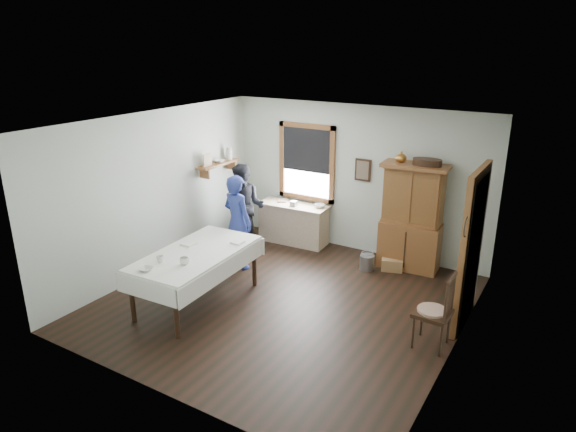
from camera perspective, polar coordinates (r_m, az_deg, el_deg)
The scene contains 20 objects.
room at distance 7.32m, azimuth -0.48°, elevation -0.25°, with size 5.01×5.01×2.70m.
window at distance 9.77m, azimuth 2.09°, elevation 6.39°, with size 1.18×0.07×1.48m.
doorway at distance 7.31m, azimuth 19.86°, elevation -3.03°, with size 0.09×1.14×2.22m.
wall_shelf at distance 9.78m, azimuth -7.66°, elevation 5.93°, with size 0.24×1.00×0.44m.
framed_picture at distance 9.30m, azimuth 8.30°, elevation 5.07°, with size 0.30×0.04×0.40m, color black.
rug_beater at distance 6.62m, azimuth 19.34°, elevation -0.11°, with size 0.27×0.27×0.01m, color black.
work_counter at distance 9.93m, azimuth 0.61°, elevation -0.83°, with size 1.35×0.51×0.77m, color tan.
china_hutch at distance 8.89m, azimuth 13.56°, elevation -0.17°, with size 1.08×0.51×1.84m, color brown.
dining_table at distance 7.81m, azimuth -10.06°, elevation -6.73°, with size 1.08×2.06×0.82m, color white.
spindle_chair at distance 6.87m, azimuth 15.81°, elevation -9.99°, with size 0.48×0.48×1.04m, color black.
pail at distance 8.96m, azimuth 8.77°, elevation -5.11°, with size 0.25×0.25×0.27m, color gray.
wicker_basket at distance 9.03m, azimuth 11.49°, elevation -5.28°, with size 0.35×0.25×0.21m, color #9C6F46.
woman_blue at distance 8.78m, azimuth -5.63°, elevation -1.03°, with size 0.56×0.37×1.53m, color navy.
figure_dark at distance 9.59m, azimuth -4.89°, elevation 0.66°, with size 0.73×0.57×1.50m, color black.
table_cup_a at distance 7.24m, azimuth -11.45°, elevation -4.92°, with size 0.13×0.13×0.10m, color silver.
table_cup_b at distance 7.39m, azimuth -14.04°, elevation -4.67°, with size 0.10×0.10×0.09m, color silver.
table_bowl at distance 7.18m, azimuth -15.52°, elevation -5.70°, with size 0.20×0.20×0.05m, color silver.
counter_book at distance 10.03m, azimuth -1.15°, elevation 1.76°, with size 0.15×0.20×0.02m, color brown.
counter_bowl at distance 9.64m, azimuth 3.57°, elevation 1.13°, with size 0.20×0.20×0.06m, color silver.
shelf_bowl at distance 9.79m, azimuth -7.62°, elevation 6.09°, with size 0.22×0.22×0.05m, color silver.
Camera 1 is at (3.62, -5.88, 3.78)m, focal length 32.00 mm.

